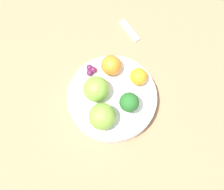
{
  "coord_description": "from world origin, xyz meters",
  "views": [
    {
      "loc": [
        -0.2,
        0.11,
        0.76
      ],
      "look_at": [
        0.0,
        0.0,
        0.07
      ],
      "focal_mm": 50.0,
      "sensor_mm": 36.0,
      "label": 1
    }
  ],
  "objects_px": {
    "apple_red": "(96,89)",
    "bowl": "(112,99)",
    "orange_back": "(111,65)",
    "broccoli": "(129,103)",
    "orange_front": "(139,77)",
    "grape_cluster": "(91,70)",
    "spoon": "(129,31)",
    "apple_green": "(102,117)"
  },
  "relations": [
    {
      "from": "orange_front",
      "to": "broccoli",
      "type": "bearing_deg",
      "value": 131.5
    },
    {
      "from": "orange_back",
      "to": "spoon",
      "type": "distance_m",
      "value": 0.15
    },
    {
      "from": "apple_green",
      "to": "orange_front",
      "type": "height_order",
      "value": "apple_green"
    },
    {
      "from": "broccoli",
      "to": "apple_green",
      "type": "distance_m",
      "value": 0.07
    },
    {
      "from": "broccoli",
      "to": "spoon",
      "type": "relative_size",
      "value": 0.86
    },
    {
      "from": "orange_front",
      "to": "orange_back",
      "type": "height_order",
      "value": "orange_back"
    },
    {
      "from": "broccoli",
      "to": "apple_red",
      "type": "bearing_deg",
      "value": 35.68
    },
    {
      "from": "spoon",
      "to": "broccoli",
      "type": "bearing_deg",
      "value": 148.71
    },
    {
      "from": "orange_back",
      "to": "bowl",
      "type": "bearing_deg",
      "value": 152.59
    },
    {
      "from": "broccoli",
      "to": "apple_green",
      "type": "xyz_separation_m",
      "value": [
        0.0,
        0.07,
        -0.01
      ]
    },
    {
      "from": "apple_red",
      "to": "spoon",
      "type": "height_order",
      "value": "apple_red"
    },
    {
      "from": "apple_red",
      "to": "orange_back",
      "type": "height_order",
      "value": "apple_red"
    },
    {
      "from": "spoon",
      "to": "bowl",
      "type": "bearing_deg",
      "value": 137.66
    },
    {
      "from": "apple_green",
      "to": "grape_cluster",
      "type": "bearing_deg",
      "value": -15.51
    },
    {
      "from": "bowl",
      "to": "orange_front",
      "type": "height_order",
      "value": "orange_front"
    },
    {
      "from": "broccoli",
      "to": "spoon",
      "type": "bearing_deg",
      "value": -31.29
    },
    {
      "from": "bowl",
      "to": "orange_front",
      "type": "relative_size",
      "value": 5.07
    },
    {
      "from": "apple_green",
      "to": "grape_cluster",
      "type": "xyz_separation_m",
      "value": [
        0.12,
        -0.03,
        -0.02
      ]
    },
    {
      "from": "apple_green",
      "to": "orange_back",
      "type": "relative_size",
      "value": 1.27
    },
    {
      "from": "bowl",
      "to": "apple_red",
      "type": "relative_size",
      "value": 3.54
    },
    {
      "from": "apple_red",
      "to": "orange_back",
      "type": "xyz_separation_m",
      "value": [
        0.04,
        -0.06,
        -0.01
      ]
    },
    {
      "from": "apple_green",
      "to": "grape_cluster",
      "type": "height_order",
      "value": "apple_green"
    },
    {
      "from": "broccoli",
      "to": "bowl",
      "type": "bearing_deg",
      "value": 25.05
    },
    {
      "from": "apple_green",
      "to": "spoon",
      "type": "relative_size",
      "value": 0.83
    },
    {
      "from": "orange_front",
      "to": "spoon",
      "type": "height_order",
      "value": "orange_front"
    },
    {
      "from": "bowl",
      "to": "orange_front",
      "type": "distance_m",
      "value": 0.09
    },
    {
      "from": "grape_cluster",
      "to": "spoon",
      "type": "height_order",
      "value": "grape_cluster"
    },
    {
      "from": "apple_green",
      "to": "spoon",
      "type": "bearing_deg",
      "value": -44.06
    },
    {
      "from": "broccoli",
      "to": "orange_back",
      "type": "relative_size",
      "value": 1.31
    },
    {
      "from": "orange_back",
      "to": "grape_cluster",
      "type": "bearing_deg",
      "value": 67.27
    },
    {
      "from": "bowl",
      "to": "apple_green",
      "type": "relative_size",
      "value": 3.46
    },
    {
      "from": "orange_front",
      "to": "grape_cluster",
      "type": "relative_size",
      "value": 1.49
    },
    {
      "from": "broccoli",
      "to": "orange_front",
      "type": "height_order",
      "value": "broccoli"
    },
    {
      "from": "broccoli",
      "to": "orange_back",
      "type": "height_order",
      "value": "broccoli"
    },
    {
      "from": "orange_front",
      "to": "spoon",
      "type": "relative_size",
      "value": 0.57
    },
    {
      "from": "broccoli",
      "to": "grape_cluster",
      "type": "xyz_separation_m",
      "value": [
        0.12,
        0.03,
        -0.03
      ]
    },
    {
      "from": "orange_front",
      "to": "orange_back",
      "type": "distance_m",
      "value": 0.07
    },
    {
      "from": "apple_red",
      "to": "bowl",
      "type": "bearing_deg",
      "value": -130.84
    },
    {
      "from": "apple_red",
      "to": "apple_green",
      "type": "xyz_separation_m",
      "value": [
        -0.06,
        0.02,
        0.0
      ]
    },
    {
      "from": "orange_front",
      "to": "spoon",
      "type": "bearing_deg",
      "value": -23.33
    },
    {
      "from": "apple_red",
      "to": "grape_cluster",
      "type": "relative_size",
      "value": 2.14
    },
    {
      "from": "grape_cluster",
      "to": "spoon",
      "type": "bearing_deg",
      "value": -65.17
    }
  ]
}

